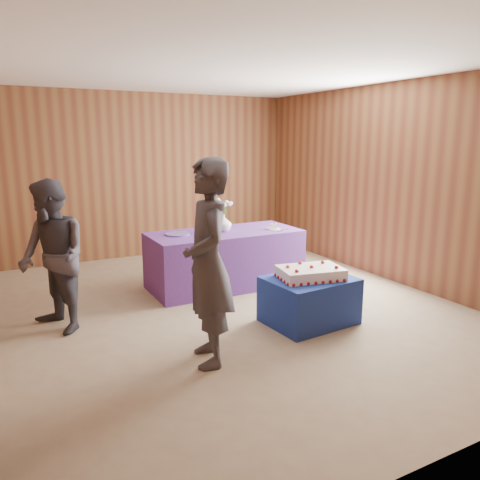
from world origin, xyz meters
TOP-DOWN VIEW (x-y plane):
  - ground at (0.00, 0.00)m, footprint 6.00×6.00m
  - room_shell at (0.00, 0.00)m, footprint 5.04×6.04m
  - cake_table at (0.55, -0.79)m, footprint 0.95×0.76m
  - serving_table at (0.32, 0.79)m, footprint 2.00×0.91m
  - sheet_cake at (0.55, -0.80)m, footprint 0.76×0.59m
  - vase at (0.31, 0.82)m, footprint 0.24×0.24m
  - flower_spray at (0.31, 0.82)m, footprint 0.25×0.24m
  - platter at (-0.31, 0.88)m, footprint 0.42×0.42m
  - plate at (0.98, 0.62)m, footprint 0.19×0.19m
  - cake_slice at (0.98, 0.62)m, footprint 0.09×0.09m
  - knife at (1.05, 0.50)m, footprint 0.25×0.12m
  - guest_left at (-0.78, -1.11)m, footprint 0.56×0.74m
  - guest_right at (-1.88, 0.25)m, footprint 0.83×0.93m

SIDE VIEW (x-z plane):
  - ground at x=0.00m, z-range 0.00..0.00m
  - cake_table at x=0.55m, z-range 0.00..0.50m
  - serving_table at x=0.32m, z-range 0.00..0.75m
  - sheet_cake at x=0.55m, z-range 0.48..0.64m
  - knife at x=1.05m, z-range 0.75..0.75m
  - plate at x=0.98m, z-range 0.75..0.76m
  - platter at x=-0.31m, z-range 0.75..0.77m
  - guest_right at x=-1.88m, z-range 0.00..1.57m
  - cake_slice at x=0.98m, z-range 0.75..0.84m
  - vase at x=0.31m, z-range 0.75..0.98m
  - guest_left at x=-0.78m, z-range 0.00..1.81m
  - flower_spray at x=0.31m, z-range 1.04..1.23m
  - room_shell at x=0.00m, z-range 0.44..3.16m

